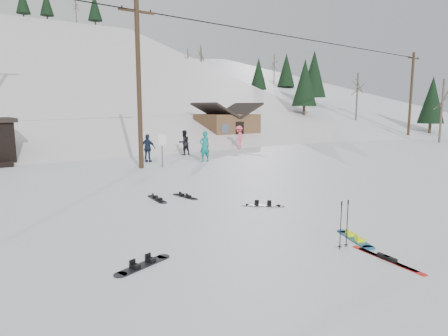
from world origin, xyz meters
TOP-DOWN VIEW (x-y plane):
  - ground at (0.00, 0.00)m, footprint 200.00×200.00m
  - ski_slope at (0.00, 55.00)m, footprint 60.00×85.24m
  - ridge_right at (38.00, 50.00)m, footprint 45.66×93.98m
  - treeline_right at (36.00, 42.00)m, footprint 20.00×60.00m
  - utility_pole at (2.00, 14.00)m, footprint 2.00×0.26m
  - utility_pole_right at (34.00, 17.00)m, footprint 2.00×0.26m
  - trail_sign at (3.10, 13.58)m, footprint 0.50×0.09m
  - cabin at (15.00, 24.00)m, footprint 5.39×4.40m
  - hero_snowboard at (1.61, -0.53)m, footprint 0.83×1.50m
  - hero_skis at (1.02, -1.84)m, footprint 0.37×1.96m
  - ski_poles at (0.85, -0.75)m, footprint 0.33×0.09m
  - board_scatter_a at (-3.62, 1.03)m, footprint 1.46×0.67m
  - board_scatter_b at (-0.63, 6.55)m, footprint 0.39×1.52m
  - board_scatter_d at (1.97, 3.55)m, footprint 1.18×1.08m
  - board_scatter_f at (0.44, 6.32)m, footprint 0.44×1.38m
  - skier_teal at (6.32, 14.21)m, footprint 0.72×0.49m
  - skier_dark at (6.99, 17.98)m, footprint 0.91×0.74m
  - skier_pink at (12.75, 19.13)m, footprint 1.39×1.26m
  - skier_navy at (3.34, 16.05)m, footprint 0.96×1.06m

SIDE VIEW (x-z plane):
  - ski_slope at x=0.00m, z-range -44.99..20.99m
  - ridge_right at x=38.00m, z-range -38.30..16.30m
  - ground at x=0.00m, z-range 0.00..0.00m
  - treeline_right at x=36.00m, z-range -5.00..5.00m
  - board_scatter_f at x=0.44m, z-range -0.02..0.07m
  - board_scatter_d at x=1.97m, z-range -0.03..0.08m
  - board_scatter_a at x=-3.62m, z-range -0.03..0.08m
  - board_scatter_b at x=-0.63m, z-range -0.03..0.08m
  - hero_snowboard at x=1.61m, z-range -0.03..0.09m
  - hero_skis at x=1.02m, z-range -0.02..0.08m
  - ski_poles at x=0.85m, z-range 0.01..1.20m
  - skier_navy at x=3.34m, z-range 0.00..1.74m
  - skier_dark at x=6.99m, z-range 0.00..1.76m
  - skier_pink at x=12.75m, z-range 0.00..1.87m
  - skier_teal at x=6.32m, z-range 0.00..1.91m
  - trail_sign at x=3.10m, z-range 0.35..2.20m
  - cabin at x=15.00m, z-range -0.40..3.37m
  - utility_pole at x=2.00m, z-range 0.18..9.18m
  - utility_pole_right at x=34.00m, z-range 0.18..9.18m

